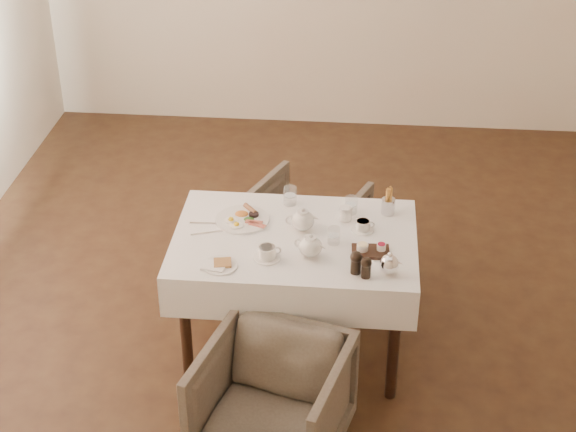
% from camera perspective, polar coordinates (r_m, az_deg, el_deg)
% --- Properties ---
extents(table, '(1.28, 0.88, 0.75)m').
position_cam_1_polar(table, '(4.69, 0.43, -2.55)').
color(table, black).
rests_on(table, ground).
extents(armchair_near, '(0.81, 0.83, 0.61)m').
position_cam_1_polar(armchair_near, '(4.29, -1.04, -12.02)').
color(armchair_near, '#4D4339').
rests_on(armchair_near, ground).
extents(armchair_far, '(0.85, 0.86, 0.60)m').
position_cam_1_polar(armchair_far, '(5.53, 1.11, -0.98)').
color(armchair_far, '#4D4339').
rests_on(armchair_far, ground).
extents(breakfast_plate, '(0.29, 0.29, 0.04)m').
position_cam_1_polar(breakfast_plate, '(4.77, -2.93, -0.16)').
color(breakfast_plate, white).
rests_on(breakfast_plate, table).
extents(side_plate, '(0.18, 0.17, 0.02)m').
position_cam_1_polar(side_plate, '(4.41, -4.49, -3.20)').
color(side_plate, white).
rests_on(side_plate, table).
extents(teapot_centre, '(0.19, 0.15, 0.14)m').
position_cam_1_polar(teapot_centre, '(4.65, 0.96, -0.19)').
color(teapot_centre, white).
rests_on(teapot_centre, table).
extents(teapot_front, '(0.19, 0.17, 0.13)m').
position_cam_1_polar(teapot_front, '(4.44, 1.47, -1.89)').
color(teapot_front, white).
rests_on(teapot_front, table).
extents(creamer, '(0.08, 0.08, 0.08)m').
position_cam_1_polar(creamer, '(4.76, 3.74, 0.18)').
color(creamer, white).
rests_on(creamer, table).
extents(teacup_near, '(0.14, 0.14, 0.07)m').
position_cam_1_polar(teacup_near, '(4.45, -1.36, -2.41)').
color(teacup_near, white).
rests_on(teacup_near, table).
extents(teacup_far, '(0.12, 0.12, 0.06)m').
position_cam_1_polar(teacup_far, '(4.69, 4.85, -0.65)').
color(teacup_far, white).
rests_on(teacup_far, table).
extents(glass_left, '(0.10, 0.10, 0.10)m').
position_cam_1_polar(glass_left, '(4.90, 0.13, 1.32)').
color(glass_left, silver).
rests_on(glass_left, table).
extents(glass_mid, '(0.07, 0.07, 0.09)m').
position_cam_1_polar(glass_mid, '(4.56, 2.99, -1.28)').
color(glass_mid, silver).
rests_on(glass_mid, table).
extents(glass_right, '(0.09, 0.09, 0.10)m').
position_cam_1_polar(glass_right, '(4.83, 4.10, 0.72)').
color(glass_right, silver).
rests_on(glass_right, table).
extents(condiment_board, '(0.20, 0.14, 0.05)m').
position_cam_1_polar(condiment_board, '(4.51, 5.34, -2.22)').
color(condiment_board, black).
rests_on(condiment_board, table).
extents(pepper_mill_left, '(0.07, 0.07, 0.12)m').
position_cam_1_polar(pepper_mill_left, '(4.34, 4.42, -3.00)').
color(pepper_mill_left, black).
rests_on(pepper_mill_left, table).
extents(pepper_mill_right, '(0.06, 0.06, 0.11)m').
position_cam_1_polar(pepper_mill_right, '(4.31, 5.08, -3.33)').
color(pepper_mill_right, black).
rests_on(pepper_mill_right, table).
extents(silver_pot, '(0.13, 0.12, 0.12)m').
position_cam_1_polar(silver_pot, '(4.35, 6.57, -3.02)').
color(silver_pot, white).
rests_on(silver_pot, table).
extents(fries_cup, '(0.08, 0.08, 0.16)m').
position_cam_1_polar(fries_cup, '(4.83, 6.51, 0.89)').
color(fries_cup, silver).
rests_on(fries_cup, table).
extents(cutlery_fork, '(0.18, 0.02, 0.00)m').
position_cam_1_polar(cutlery_fork, '(4.76, -5.30, -0.47)').
color(cutlery_fork, silver).
rests_on(cutlery_fork, table).
extents(cutlery_knife, '(0.17, 0.07, 0.00)m').
position_cam_1_polar(cutlery_knife, '(4.68, -5.28, -1.09)').
color(cutlery_knife, silver).
rests_on(cutlery_knife, table).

